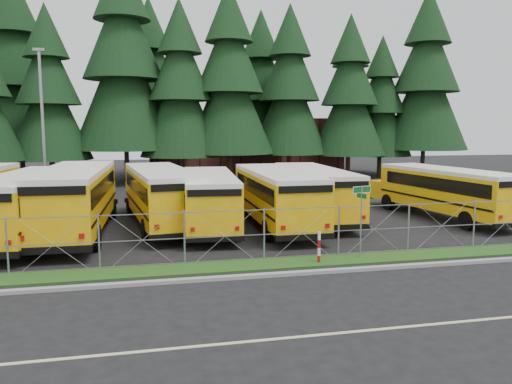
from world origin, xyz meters
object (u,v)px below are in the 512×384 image
(bus_4, at_px, (209,201))
(bus_6, at_px, (313,194))
(light_standard, at_px, (43,120))
(street_sign, at_px, (361,206))
(bus_2, at_px, (76,201))
(bus_3, at_px, (160,197))
(striped_bollard, at_px, (319,248))
(bus_1, at_px, (29,206))
(bus_5, at_px, (275,198))
(bus_east, at_px, (442,193))

(bus_4, relative_size, bus_6, 0.98)
(bus_4, height_order, light_standard, light_standard)
(street_sign, bearing_deg, bus_4, 125.26)
(street_sign, bearing_deg, light_standard, 128.68)
(bus_2, height_order, street_sign, bus_2)
(bus_3, bearing_deg, striped_bollard, -64.35)
(bus_1, bearing_deg, bus_6, 13.68)
(bus_1, distance_m, light_standard, 12.74)
(bus_2, height_order, bus_5, bus_2)
(bus_3, relative_size, bus_6, 1.05)
(street_sign, xyz_separation_m, striped_bollard, (-1.81, -0.37, -1.43))
(bus_5, relative_size, light_standard, 1.09)
(bus_5, bearing_deg, bus_east, 1.55)
(bus_east, relative_size, street_sign, 3.78)
(bus_2, xyz_separation_m, bus_3, (3.90, 1.21, -0.10))
(bus_4, xyz_separation_m, striped_bollard, (3.17, -7.42, -0.78))
(bus_6, xyz_separation_m, striped_bollard, (-2.67, -8.61, -0.81))
(bus_east, bearing_deg, bus_4, 171.54)
(bus_4, distance_m, bus_6, 5.96)
(bus_2, height_order, bus_4, bus_2)
(bus_6, height_order, bus_east, bus_6)
(bus_6, height_order, street_sign, bus_6)
(bus_2, xyz_separation_m, bus_5, (9.57, -0.16, -0.14))
(bus_1, xyz_separation_m, bus_2, (1.95, 0.55, 0.10))
(bus_1, distance_m, bus_5, 11.52)
(bus_1, relative_size, bus_4, 1.08)
(bus_5, bearing_deg, bus_6, 30.86)
(bus_1, distance_m, striped_bollard, 13.25)
(bus_5, bearing_deg, bus_3, 166.45)
(bus_6, bearing_deg, bus_5, -147.06)
(bus_2, xyz_separation_m, bus_6, (12.11, 1.35, -0.17))
(bus_2, distance_m, striped_bollard, 11.95)
(bus_3, relative_size, bus_4, 1.07)
(street_sign, height_order, striped_bollard, street_sign)
(striped_bollard, bearing_deg, street_sign, 11.68)
(bus_2, bearing_deg, bus_1, -162.85)
(bus_2, xyz_separation_m, striped_bollard, (9.44, -7.26, -0.98))
(bus_1, xyz_separation_m, bus_5, (11.52, 0.38, -0.04))
(bus_1, height_order, bus_2, bus_2)
(bus_1, relative_size, bus_2, 0.94)
(bus_1, height_order, bus_6, bus_1)
(bus_1, height_order, bus_5, bus_1)
(bus_4, xyz_separation_m, bus_east, (12.94, -0.07, 0.01))
(bus_3, height_order, bus_east, bus_3)
(bus_2, xyz_separation_m, street_sign, (11.25, -6.89, 0.45))
(bus_5, xyz_separation_m, bus_east, (9.65, 0.25, -0.06))
(bus_5, distance_m, light_standard, 17.89)
(bus_1, bearing_deg, bus_2, 21.67)
(bus_1, bearing_deg, bus_5, 7.89)
(bus_east, bearing_deg, bus_1, 173.58)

